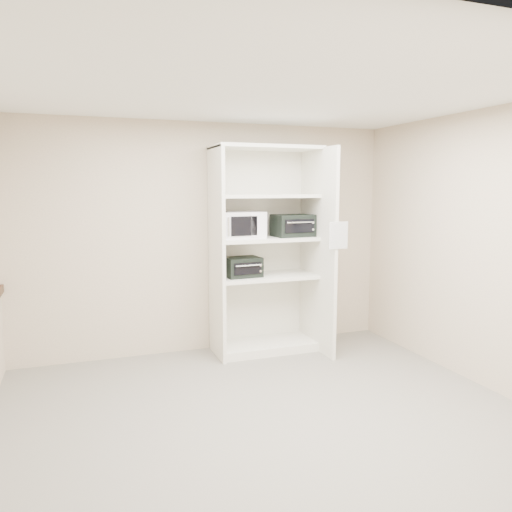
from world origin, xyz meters
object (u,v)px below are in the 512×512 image
object	(u,v)px
toaster_oven_upper	(293,225)
microwave	(240,225)
shelving_unit	(269,257)
toaster_oven_lower	(242,267)

from	to	relation	value
toaster_oven_upper	microwave	bearing A→B (deg)	172.65
shelving_unit	microwave	bearing A→B (deg)	177.62
toaster_oven_upper	toaster_oven_lower	bearing A→B (deg)	175.39
microwave	toaster_oven_lower	size ratio (longest dim) A/B	1.24
toaster_oven_lower	toaster_oven_upper	bearing A→B (deg)	-5.97
shelving_unit	toaster_oven_upper	bearing A→B (deg)	-5.90
microwave	toaster_oven_upper	world-z (taller)	microwave
microwave	toaster_oven_upper	xyz separation A→B (m)	(0.64, -0.04, -0.02)
shelving_unit	toaster_oven_lower	distance (m)	0.35
shelving_unit	microwave	xyz separation A→B (m)	(-0.35, 0.01, 0.39)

